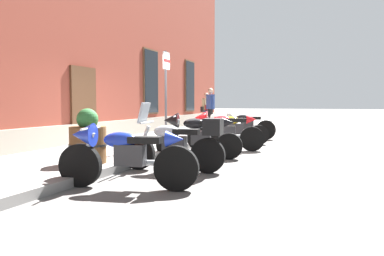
% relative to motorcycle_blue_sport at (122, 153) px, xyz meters
% --- Properties ---
extents(ground_plane, '(140.00, 140.00, 0.00)m').
position_rel_motorcycle_blue_sport_xyz_m(ground_plane, '(4.00, 0.73, -0.54)').
color(ground_plane, '#565451').
extents(sidewalk, '(31.22, 3.00, 0.15)m').
position_rel_motorcycle_blue_sport_xyz_m(sidewalk, '(4.00, 2.23, -0.46)').
color(sidewalk, slate).
rests_on(sidewalk, ground_plane).
extents(lane_stripe, '(31.22, 0.12, 0.01)m').
position_rel_motorcycle_blue_sport_xyz_m(lane_stripe, '(4.00, -2.47, -0.54)').
color(lane_stripe, silver).
rests_on(lane_stripe, ground_plane).
extents(brick_pub_facade, '(25.22, 5.95, 7.63)m').
position_rel_motorcycle_blue_sport_xyz_m(brick_pub_facade, '(4.00, 6.65, 3.27)').
color(brick_pub_facade, brown).
rests_on(brick_pub_facade, ground_plane).
extents(motorcycle_blue_sport, '(0.69, 2.15, 0.98)m').
position_rel_motorcycle_blue_sport_xyz_m(motorcycle_blue_sport, '(0.00, 0.00, 0.00)').
color(motorcycle_blue_sport, black).
rests_on(motorcycle_blue_sport, ground_plane).
extents(motorcycle_silver_touring, '(0.62, 2.02, 1.29)m').
position_rel_motorcycle_blue_sport_xyz_m(motorcycle_silver_touring, '(1.56, -0.24, -0.00)').
color(motorcycle_silver_touring, black).
rests_on(motorcycle_silver_touring, ground_plane).
extents(motorcycle_black_sport, '(0.68, 1.99, 1.06)m').
position_rel_motorcycle_blue_sport_xyz_m(motorcycle_black_sport, '(3.19, 0.01, 0.03)').
color(motorcycle_black_sport, black).
rests_on(motorcycle_black_sport, ground_plane).
extents(motorcycle_red_sport, '(0.72, 2.04, 1.06)m').
position_rel_motorcycle_blue_sport_xyz_m(motorcycle_red_sport, '(4.75, -0.19, 0.04)').
color(motorcycle_red_sport, black).
rests_on(motorcycle_red_sport, ground_plane).
extents(motorcycle_yellow_naked, '(0.86, 2.05, 0.93)m').
position_rel_motorcycle_blue_sport_xyz_m(motorcycle_yellow_naked, '(6.30, -0.10, -0.07)').
color(motorcycle_yellow_naked, black).
rests_on(motorcycle_yellow_naked, ground_plane).
extents(motorcycle_black_naked, '(0.62, 2.07, 0.93)m').
position_rel_motorcycle_blue_sport_xyz_m(motorcycle_black_naked, '(8.04, -0.08, -0.06)').
color(motorcycle_black_naked, black).
rests_on(motorcycle_black_naked, ground_plane).
extents(pedestrian_blue_top, '(0.49, 0.54, 1.75)m').
position_rel_motorcycle_blue_sport_xyz_m(pedestrian_blue_top, '(10.35, 1.96, 0.60)').
color(pedestrian_blue_top, black).
rests_on(pedestrian_blue_top, sidewalk).
extents(pedestrian_tan_coat, '(0.63, 0.36, 1.58)m').
position_rel_motorcycle_blue_sport_xyz_m(pedestrian_tan_coat, '(11.34, 2.47, 0.49)').
color(pedestrian_tan_coat, '#2D3351').
rests_on(pedestrian_tan_coat, sidewalk).
extents(parking_sign, '(0.36, 0.07, 2.45)m').
position_rel_motorcycle_blue_sport_xyz_m(parking_sign, '(3.92, 1.08, 1.20)').
color(parking_sign, '#4C4C51').
rests_on(parking_sign, sidewalk).
extents(barrel_planter, '(0.71, 0.71, 1.03)m').
position_rel_motorcycle_blue_sport_xyz_m(barrel_planter, '(1.01, 1.36, 0.03)').
color(barrel_planter, brown).
rests_on(barrel_planter, sidewalk).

